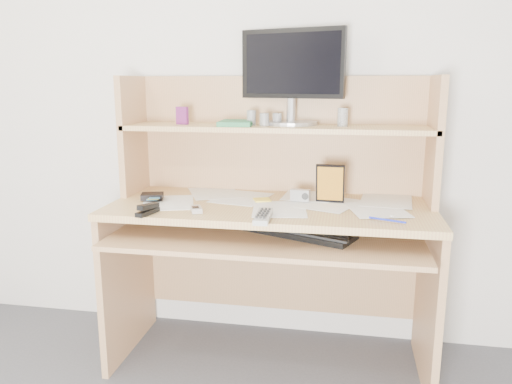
% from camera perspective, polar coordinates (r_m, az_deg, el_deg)
% --- Properties ---
extents(back_wall, '(3.60, 0.04, 2.50)m').
position_cam_1_polar(back_wall, '(2.43, 2.92, 11.92)').
color(back_wall, silver).
rests_on(back_wall, floor).
extents(desk, '(1.40, 0.70, 1.30)m').
position_cam_1_polar(desk, '(2.26, 1.97, -2.32)').
color(desk, tan).
rests_on(desk, floor).
extents(paper_clutter, '(1.32, 0.54, 0.01)m').
position_cam_1_polar(paper_clutter, '(2.17, 1.67, -1.36)').
color(paper_clutter, white).
rests_on(paper_clutter, desk).
extents(keyboard, '(0.49, 0.33, 0.03)m').
position_cam_1_polar(keyboard, '(2.09, 4.98, -4.47)').
color(keyboard, black).
rests_on(keyboard, desk).
extents(tv_remote, '(0.07, 0.20, 0.02)m').
position_cam_1_polar(tv_remote, '(1.92, 0.83, -2.81)').
color(tv_remote, '#A3A39E').
rests_on(tv_remote, paper_clutter).
extents(flip_phone, '(0.07, 0.09, 0.02)m').
position_cam_1_polar(flip_phone, '(2.05, -6.86, -1.86)').
color(flip_phone, silver).
rests_on(flip_phone, paper_clutter).
extents(stapler, '(0.06, 0.13, 0.04)m').
position_cam_1_polar(stapler, '(2.05, -12.30, -1.86)').
color(stapler, black).
rests_on(stapler, paper_clutter).
extents(wallet, '(0.12, 0.10, 0.02)m').
position_cam_1_polar(wallet, '(2.30, -11.78, -0.47)').
color(wallet, black).
rests_on(wallet, paper_clutter).
extents(sticky_note_pad, '(0.09, 0.09, 0.01)m').
position_cam_1_polar(sticky_note_pad, '(2.23, 0.70, -0.93)').
color(sticky_note_pad, yellow).
rests_on(sticky_note_pad, desk).
extents(digital_camera, '(0.09, 0.05, 0.05)m').
position_cam_1_polar(digital_camera, '(2.21, 5.08, -0.37)').
color(digital_camera, '#A6A6A9').
rests_on(digital_camera, paper_clutter).
extents(game_case, '(0.12, 0.02, 0.17)m').
position_cam_1_polar(game_case, '(2.18, 8.47, 0.97)').
color(game_case, black).
rests_on(game_case, paper_clutter).
extents(blue_pen, '(0.14, 0.06, 0.01)m').
position_cam_1_polar(blue_pen, '(1.96, 14.78, -3.11)').
color(blue_pen, '#1825B5').
rests_on(blue_pen, paper_clutter).
extents(card_box, '(0.06, 0.03, 0.08)m').
position_cam_1_polar(card_box, '(2.34, -8.43, 8.64)').
color(card_box, '#A62916').
rests_on(card_box, desk).
extents(shelf_book, '(0.16, 0.21, 0.02)m').
position_cam_1_polar(shelf_book, '(2.27, -2.24, 7.89)').
color(shelf_book, '#338041').
rests_on(shelf_book, desk).
extents(chip_stack_a, '(0.05, 0.05, 0.06)m').
position_cam_1_polar(chip_stack_a, '(2.23, 0.96, 8.28)').
color(chip_stack_a, black).
rests_on(chip_stack_a, desk).
extents(chip_stack_b, '(0.05, 0.05, 0.07)m').
position_cam_1_polar(chip_stack_b, '(2.28, -0.53, 8.49)').
color(chip_stack_b, white).
rests_on(chip_stack_b, desk).
extents(chip_stack_c, '(0.05, 0.05, 0.05)m').
position_cam_1_polar(chip_stack_c, '(2.31, 2.42, 8.36)').
color(chip_stack_c, black).
rests_on(chip_stack_c, desk).
extents(chip_stack_d, '(0.06, 0.06, 0.08)m').
position_cam_1_polar(chip_stack_d, '(2.24, 9.88, 8.42)').
color(chip_stack_d, white).
rests_on(chip_stack_d, desk).
extents(monitor, '(0.48, 0.25, 0.43)m').
position_cam_1_polar(monitor, '(2.32, 4.12, 13.31)').
color(monitor, '#B3B4B8').
rests_on(monitor, desk).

